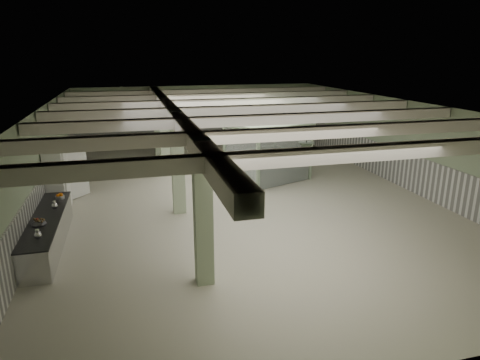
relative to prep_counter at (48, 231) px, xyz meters
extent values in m
plane|color=beige|center=(6.54, 2.83, -0.46)|extent=(20.00, 20.00, 0.00)
cube|color=silver|center=(6.54, 2.83, 3.14)|extent=(14.00, 20.00, 0.02)
cube|color=#93A483|center=(6.54, 12.83, 1.34)|extent=(14.00, 0.02, 3.60)
cube|color=#93A483|center=(6.54, -7.17, 1.34)|extent=(14.00, 0.02, 3.60)
cube|color=#93A483|center=(-0.46, 2.83, 1.34)|extent=(0.02, 20.00, 3.60)
cube|color=#93A483|center=(13.54, 2.83, 1.34)|extent=(0.02, 20.00, 3.60)
cube|color=white|center=(-0.44, 2.83, 0.29)|extent=(0.05, 19.90, 1.50)
cube|color=white|center=(13.51, 2.83, 0.29)|extent=(0.05, 19.90, 1.50)
cube|color=white|center=(6.54, 12.80, 0.29)|extent=(13.90, 0.05, 1.50)
cube|color=white|center=(4.04, 2.83, 2.92)|extent=(0.45, 19.90, 0.40)
cube|color=white|center=(6.54, -4.67, 2.96)|extent=(13.90, 0.35, 0.32)
cube|color=white|center=(6.54, -2.17, 2.96)|extent=(13.90, 0.35, 0.32)
cube|color=white|center=(6.54, 0.33, 2.96)|extent=(13.90, 0.35, 0.32)
cube|color=white|center=(6.54, 2.83, 2.96)|extent=(13.90, 0.35, 0.32)
cube|color=white|center=(6.54, 5.33, 2.96)|extent=(13.90, 0.35, 0.32)
cube|color=white|center=(6.54, 7.83, 2.96)|extent=(13.90, 0.35, 0.32)
cube|color=white|center=(6.54, 10.33, 2.96)|extent=(13.90, 0.35, 0.32)
cube|color=#B4C7A1|center=(4.04, -3.17, 1.34)|extent=(0.42, 0.42, 3.60)
cube|color=#B4C7A1|center=(4.04, 1.83, 1.34)|extent=(0.42, 0.42, 3.60)
cube|color=#B4C7A1|center=(4.04, 6.83, 1.34)|extent=(0.42, 0.42, 3.60)
cube|color=#B4C7A1|center=(4.04, 10.83, 1.34)|extent=(0.42, 0.42, 3.60)
cone|color=#2C392B|center=(7.04, -2.17, 2.59)|extent=(0.44, 0.44, 0.22)
cone|color=#2C392B|center=(7.04, 3.33, 2.59)|extent=(0.44, 0.44, 0.22)
cone|color=#2C392B|center=(7.04, 8.33, 2.59)|extent=(0.44, 0.44, 0.22)
cube|color=silver|center=(0.00, 0.00, -0.02)|extent=(0.79, 4.69, 0.88)
cube|color=black|center=(0.00, 0.00, 0.43)|extent=(0.83, 4.73, 0.04)
cylinder|color=#B2B2B7|center=(0.17, 1.62, 0.49)|extent=(0.37, 0.37, 0.10)
cube|color=white|center=(-0.11, 3.75, 0.66)|extent=(0.61, 2.45, 2.24)
cube|color=white|center=(0.23, 3.19, 0.66)|extent=(0.06, 0.92, 2.14)
cube|color=white|center=(0.35, 4.41, 0.66)|extent=(0.66, 0.72, 2.14)
cube|color=silver|center=(0.27, 3.19, 0.66)|extent=(0.02, 0.05, 0.30)
cube|color=silver|center=(0.27, 4.31, 0.66)|extent=(0.02, 0.05, 0.30)
cube|color=#92AA88|center=(7.44, 3.41, 0.76)|extent=(0.15, 0.15, 2.44)
cube|color=#92AA88|center=(6.58, 5.70, 0.76)|extent=(0.15, 0.15, 2.44)
cube|color=#92AA88|center=(10.18, 4.45, 0.76)|extent=(0.15, 0.15, 2.44)
cube|color=#92AA88|center=(9.32, 6.73, 0.76)|extent=(0.15, 0.15, 2.44)
cube|color=#92AA88|center=(8.38, 5.07, 2.04)|extent=(3.92, 3.64, 0.12)
cube|color=white|center=(8.81, 3.93, 0.09)|extent=(2.57, 1.02, 1.05)
cube|color=silver|center=(8.81, 3.93, 1.32)|extent=(2.57, 1.02, 1.22)
cube|color=white|center=(7.95, 6.21, 0.09)|extent=(2.57, 1.02, 1.05)
cube|color=silver|center=(7.95, 6.21, 1.32)|extent=(2.57, 1.02, 1.22)
cube|color=white|center=(7.01, 4.56, 0.09)|extent=(0.85, 2.12, 1.05)
cube|color=silver|center=(7.01, 4.56, 1.32)|extent=(0.85, 2.12, 1.22)
cube|color=white|center=(9.75, 5.59, 0.09)|extent=(0.85, 2.12, 1.05)
cube|color=silver|center=(9.75, 5.59, 1.32)|extent=(0.85, 2.12, 1.22)
cube|color=#515244|center=(10.23, 5.61, 0.11)|extent=(0.54, 0.63, 1.15)
camera|label=1|loc=(2.47, -12.53, 4.99)|focal=32.00mm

